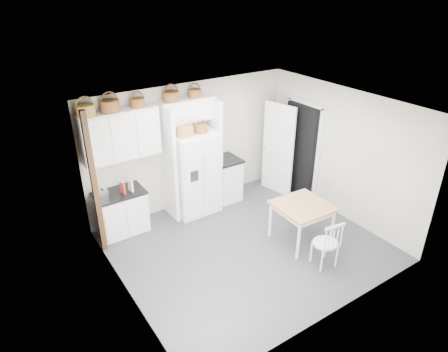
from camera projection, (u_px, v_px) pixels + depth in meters
floor at (247, 246)px, 7.30m from camera, size 4.50×4.50×0.00m
ceiling at (251, 108)px, 6.13m from camera, size 4.50×4.50×0.00m
wall_back at (191, 145)px, 8.21m from camera, size 4.50×0.00×4.50m
wall_left at (121, 224)px, 5.61m from camera, size 0.00×4.00×4.00m
wall_right at (341, 154)px, 7.83m from camera, size 0.00×4.00×4.00m
refrigerator at (194, 173)px, 8.05m from camera, size 0.90×0.72×1.73m
base_cab_left at (122, 213)px, 7.54m from camera, size 0.88×0.56×0.82m
base_cab_right at (225, 179)px, 8.69m from camera, size 0.52×0.62×0.91m
dining_table at (301, 223)px, 7.29m from camera, size 0.95×0.95×0.76m
windsor_chair at (325, 243)px, 6.64m from camera, size 0.49×0.45×0.88m
counter_left at (119, 193)px, 7.35m from camera, size 0.92×0.59×0.04m
counter_right at (226, 160)px, 8.48m from camera, size 0.56×0.66×0.04m
toaster at (101, 194)px, 7.11m from camera, size 0.24×0.15×0.16m
cookbook_red at (123, 188)px, 7.26m from camera, size 0.06×0.15×0.21m
cookbook_cream at (131, 186)px, 7.33m from camera, size 0.05×0.15×0.22m
basket_upper_a at (86, 110)px, 6.56m from camera, size 0.32×0.32×0.18m
basket_upper_b at (110, 106)px, 6.77m from camera, size 0.33×0.33×0.19m
basket_upper_c at (137, 102)px, 7.02m from camera, size 0.27×0.27×0.15m
basket_bridge_a at (171, 96)px, 7.34m from camera, size 0.32×0.32×0.18m
basket_bridge_b at (195, 93)px, 7.59m from camera, size 0.26×0.26×0.15m
basket_fridge_a at (185, 131)px, 7.44m from camera, size 0.33×0.33×0.18m
basket_fridge_b at (201, 129)px, 7.62m from camera, size 0.26×0.26×0.14m
upper_cabinet at (120, 135)px, 7.07m from camera, size 1.40×0.34×0.90m
bridge_cabinet at (187, 110)px, 7.64m from camera, size 1.12×0.34×0.45m
fridge_panel_left at (169, 165)px, 7.72m from camera, size 0.08×0.60×2.30m
fridge_panel_right at (213, 153)px, 8.23m from camera, size 0.08×0.60×2.30m
trim_post at (94, 185)px, 6.64m from camera, size 0.09×0.09×2.60m
doorway_void at (301, 151)px, 8.65m from camera, size 0.18×0.85×2.05m
door_slab at (278, 149)px, 8.73m from camera, size 0.21×0.79×2.05m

